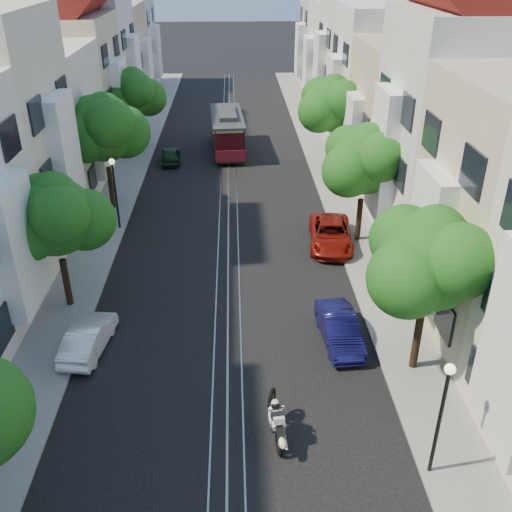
{
  "coord_description": "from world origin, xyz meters",
  "views": [
    {
      "loc": [
        0.41,
        -8.19,
        14.43
      ],
      "look_at": [
        1.31,
        14.36,
        2.2
      ],
      "focal_mm": 40.0,
      "sensor_mm": 36.0,
      "label": 1
    }
  ],
  "objects": [
    {
      "name": "parked_car_w_mid",
      "position": [
        -5.6,
        10.68,
        0.61
      ],
      "size": [
        1.77,
        3.83,
        1.22
      ],
      "primitive_type": "imported",
      "rotation": [
        0.0,
        0.0,
        3.01
      ],
      "color": "white",
      "rests_on": "ground"
    },
    {
      "name": "tree_w_b",
      "position": [
        -7.14,
        13.98,
        4.4
      ],
      "size": [
        4.72,
        3.87,
        6.27
      ],
      "color": "black",
      "rests_on": "ground"
    },
    {
      "name": "tree_e_c",
      "position": [
        7.26,
        19.98,
        4.6
      ],
      "size": [
        4.84,
        3.99,
        6.52
      ],
      "color": "black",
      "rests_on": "ground"
    },
    {
      "name": "parked_car_w_far",
      "position": [
        -4.4,
        33.7,
        0.59
      ],
      "size": [
        1.61,
        3.54,
        1.18
      ],
      "primitive_type": "imported",
      "rotation": [
        0.0,
        0.0,
        3.2
      ],
      "color": "black",
      "rests_on": "ground"
    },
    {
      "name": "parked_car_e_far",
      "position": [
        5.6,
        19.49,
        0.67
      ],
      "size": [
        2.72,
        5.06,
        1.35
      ],
      "primitive_type": "imported",
      "rotation": [
        0.0,
        0.0,
        -0.1
      ],
      "color": "maroon",
      "rests_on": "ground"
    },
    {
      "name": "sportbike_rider",
      "position": [
        1.63,
        5.62,
        0.83
      ],
      "size": [
        0.62,
        2.2,
        1.51
      ],
      "rotation": [
        0.0,
        0.0,
        0.12
      ],
      "color": "black",
      "rests_on": "ground"
    },
    {
      "name": "rail_left",
      "position": [
        -0.55,
        28.0,
        0.01
      ],
      "size": [
        0.06,
        80.0,
        0.02
      ],
      "primitive_type": "cube",
      "color": "gray",
      "rests_on": "ground"
    },
    {
      "name": "tree_w_d",
      "position": [
        -7.14,
        35.98,
        4.6
      ],
      "size": [
        4.84,
        3.99,
        6.52
      ],
      "color": "black",
      "rests_on": "ground"
    },
    {
      "name": "tree_e_d",
      "position": [
        7.26,
        30.98,
        4.87
      ],
      "size": [
        5.01,
        4.16,
        6.85
      ],
      "color": "black",
      "rests_on": "ground"
    },
    {
      "name": "sidewalk_west",
      "position": [
        -7.25,
        28.0,
        0.06
      ],
      "size": [
        2.5,
        80.0,
        0.12
      ],
      "primitive_type": "cube",
      "color": "gray",
      "rests_on": "ground"
    },
    {
      "name": "sidewalk_east",
      "position": [
        7.25,
        28.0,
        0.06
      ],
      "size": [
        2.5,
        80.0,
        0.12
      ],
      "primitive_type": "cube",
      "color": "gray",
      "rests_on": "ground"
    },
    {
      "name": "lamp_west",
      "position": [
        -6.3,
        22.0,
        2.85
      ],
      "size": [
        0.32,
        0.32,
        4.16
      ],
      "color": "black",
      "rests_on": "ground"
    },
    {
      "name": "lamp_east",
      "position": [
        6.3,
        4.0,
        2.85
      ],
      "size": [
        0.32,
        0.32,
        4.16
      ],
      "color": "black",
      "rests_on": "ground"
    },
    {
      "name": "lane_line",
      "position": [
        0.0,
        28.0,
        0.0
      ],
      "size": [
        0.08,
        80.0,
        0.01
      ],
      "primitive_type": "cube",
      "color": "tan",
      "rests_on": "ground"
    },
    {
      "name": "townhouses_east",
      "position": [
        11.87,
        27.91,
        5.18
      ],
      "size": [
        7.75,
        72.0,
        12.0
      ],
      "color": "beige",
      "rests_on": "ground"
    },
    {
      "name": "tree_w_c",
      "position": [
        -7.14,
        24.98,
        5.07
      ],
      "size": [
        5.13,
        4.28,
        7.09
      ],
      "color": "black",
      "rests_on": "ground"
    },
    {
      "name": "rail_slot",
      "position": [
        0.0,
        28.0,
        0.01
      ],
      "size": [
        0.06,
        80.0,
        0.02
      ],
      "primitive_type": "cube",
      "color": "gray",
      "rests_on": "ground"
    },
    {
      "name": "rail_right",
      "position": [
        0.55,
        28.0,
        0.01
      ],
      "size": [
        0.06,
        80.0,
        0.02
      ],
      "primitive_type": "cube",
      "color": "gray",
      "rests_on": "ground"
    },
    {
      "name": "cable_car",
      "position": [
        -0.08,
        36.2,
        1.76
      ],
      "size": [
        2.87,
        7.88,
        2.98
      ],
      "rotation": [
        0.0,
        0.0,
        0.06
      ],
      "color": "black",
      "rests_on": "ground"
    },
    {
      "name": "ground",
      "position": [
        0.0,
        28.0,
        0.0
      ],
      "size": [
        200.0,
        200.0,
        0.0
      ],
      "primitive_type": "plane",
      "color": "black",
      "rests_on": "ground"
    },
    {
      "name": "tree_e_b",
      "position": [
        7.26,
        8.98,
        4.73
      ],
      "size": [
        4.93,
        4.08,
        6.68
      ],
      "color": "black",
      "rests_on": "ground"
    },
    {
      "name": "parked_car_e_mid",
      "position": [
        4.61,
        10.83,
        0.64
      ],
      "size": [
        1.64,
        3.96,
        1.27
      ],
      "primitive_type": "imported",
      "rotation": [
        0.0,
        0.0,
        0.08
      ],
      "color": "#0C0B3B",
      "rests_on": "ground"
    },
    {
      "name": "townhouses_west",
      "position": [
        -11.87,
        27.91,
        5.08
      ],
      "size": [
        7.75,
        72.0,
        11.76
      ],
      "color": "silver",
      "rests_on": "ground"
    }
  ]
}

